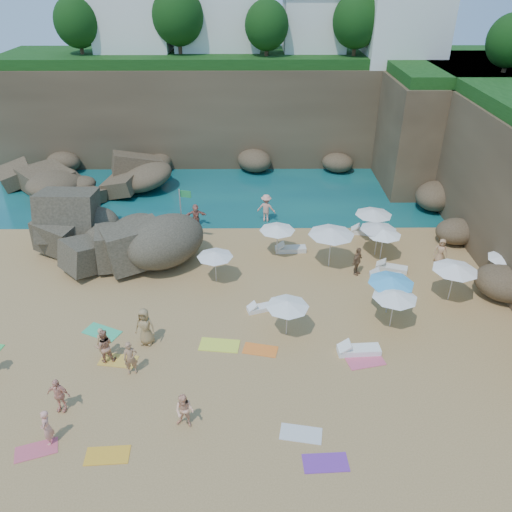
{
  "coord_description": "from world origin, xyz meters",
  "views": [
    {
      "loc": [
        1.81,
        -19.51,
        15.33
      ],
      "look_at": [
        2.0,
        3.0,
        2.0
      ],
      "focal_mm": 35.0,
      "sensor_mm": 36.0,
      "label": 1
    }
  ],
  "objects_px": {
    "parasol_1": "(378,227)",
    "person_stand_2": "(266,208)",
    "parasol_0": "(332,231)",
    "rock_outcrop": "(117,248)",
    "person_stand_0": "(103,343)",
    "person_stand_3": "(357,261)",
    "person_stand_5": "(196,215)",
    "person_stand_1": "(104,346)",
    "person_stand_6": "(47,427)",
    "parasol_2": "(277,228)",
    "flag_pole": "(183,210)",
    "person_stand_4": "(441,251)",
    "lounger_0": "(291,249)"
  },
  "relations": [
    {
      "from": "parasol_1",
      "to": "person_stand_2",
      "type": "bearing_deg",
      "value": 144.56
    },
    {
      "from": "parasol_0",
      "to": "rock_outcrop",
      "type": "bearing_deg",
      "value": 170.12
    },
    {
      "from": "person_stand_0",
      "to": "person_stand_3",
      "type": "height_order",
      "value": "person_stand_3"
    },
    {
      "from": "person_stand_0",
      "to": "person_stand_5",
      "type": "xyz_separation_m",
      "value": [
        2.89,
        12.88,
        0.01
      ]
    },
    {
      "from": "person_stand_1",
      "to": "person_stand_6",
      "type": "xyz_separation_m",
      "value": [
        -0.99,
        -4.35,
        -0.06
      ]
    },
    {
      "from": "person_stand_0",
      "to": "person_stand_2",
      "type": "height_order",
      "value": "person_stand_2"
    },
    {
      "from": "parasol_1",
      "to": "parasol_2",
      "type": "bearing_deg",
      "value": 179.9
    },
    {
      "from": "parasol_2",
      "to": "person_stand_5",
      "type": "distance_m",
      "value": 6.67
    },
    {
      "from": "person_stand_0",
      "to": "person_stand_3",
      "type": "relative_size",
      "value": 0.88
    },
    {
      "from": "rock_outcrop",
      "to": "flag_pole",
      "type": "distance_m",
      "value": 4.91
    },
    {
      "from": "rock_outcrop",
      "to": "parasol_2",
      "type": "height_order",
      "value": "parasol_2"
    },
    {
      "from": "parasol_2",
      "to": "person_stand_4",
      "type": "relative_size",
      "value": 1.37
    },
    {
      "from": "person_stand_0",
      "to": "person_stand_6",
      "type": "bearing_deg",
      "value": -115.47
    },
    {
      "from": "parasol_2",
      "to": "person_stand_3",
      "type": "height_order",
      "value": "parasol_2"
    },
    {
      "from": "person_stand_2",
      "to": "person_stand_3",
      "type": "distance_m",
      "value": 8.37
    },
    {
      "from": "flag_pole",
      "to": "person_stand_3",
      "type": "relative_size",
      "value": 2.25
    },
    {
      "from": "rock_outcrop",
      "to": "parasol_2",
      "type": "bearing_deg",
      "value": -5.41
    },
    {
      "from": "flag_pole",
      "to": "parasol_1",
      "type": "xyz_separation_m",
      "value": [
        11.6,
        -1.21,
        -0.54
      ]
    },
    {
      "from": "person_stand_2",
      "to": "person_stand_3",
      "type": "height_order",
      "value": "person_stand_2"
    },
    {
      "from": "flag_pole",
      "to": "parasol_2",
      "type": "bearing_deg",
      "value": -11.95
    },
    {
      "from": "parasol_0",
      "to": "lounger_0",
      "type": "relative_size",
      "value": 1.41
    },
    {
      "from": "parasol_0",
      "to": "person_stand_6",
      "type": "xyz_separation_m",
      "value": [
        -11.93,
        -12.28,
        -1.51
      ]
    },
    {
      "from": "person_stand_0",
      "to": "person_stand_2",
      "type": "bearing_deg",
      "value": 45.13
    },
    {
      "from": "parasol_2",
      "to": "flag_pole",
      "type": "bearing_deg",
      "value": 168.05
    },
    {
      "from": "parasol_1",
      "to": "person_stand_0",
      "type": "bearing_deg",
      "value": -147.76
    },
    {
      "from": "parasol_1",
      "to": "lounger_0",
      "type": "height_order",
      "value": "parasol_1"
    },
    {
      "from": "person_stand_2",
      "to": "lounger_0",
      "type": "bearing_deg",
      "value": 121.9
    },
    {
      "from": "person_stand_1",
      "to": "person_stand_0",
      "type": "bearing_deg",
      "value": -79.1
    },
    {
      "from": "parasol_0",
      "to": "parasol_1",
      "type": "distance_m",
      "value": 3.27
    },
    {
      "from": "parasol_2",
      "to": "person_stand_6",
      "type": "bearing_deg",
      "value": -123.41
    },
    {
      "from": "flag_pole",
      "to": "parasol_1",
      "type": "bearing_deg",
      "value": -5.93
    },
    {
      "from": "person_stand_1",
      "to": "person_stand_5",
      "type": "bearing_deg",
      "value": -115.59
    },
    {
      "from": "person_stand_0",
      "to": "parasol_0",
      "type": "bearing_deg",
      "value": 18.87
    },
    {
      "from": "rock_outcrop",
      "to": "person_stand_1",
      "type": "distance_m",
      "value": 10.38
    },
    {
      "from": "parasol_2",
      "to": "person_stand_6",
      "type": "height_order",
      "value": "parasol_2"
    },
    {
      "from": "person_stand_4",
      "to": "person_stand_0",
      "type": "bearing_deg",
      "value": -139.48
    },
    {
      "from": "person_stand_5",
      "to": "person_stand_6",
      "type": "relative_size",
      "value": 0.97
    },
    {
      "from": "parasol_0",
      "to": "person_stand_1",
      "type": "distance_m",
      "value": 13.59
    },
    {
      "from": "parasol_1",
      "to": "person_stand_6",
      "type": "height_order",
      "value": "parasol_1"
    },
    {
      "from": "parasol_0",
      "to": "person_stand_2",
      "type": "height_order",
      "value": "parasol_0"
    },
    {
      "from": "person_stand_2",
      "to": "person_stand_6",
      "type": "distance_m",
      "value": 20.04
    },
    {
      "from": "parasol_1",
      "to": "person_stand_6",
      "type": "xyz_separation_m",
      "value": [
        -14.91,
        -13.57,
        -1.1
      ]
    },
    {
      "from": "flag_pole",
      "to": "parasol_2",
      "type": "distance_m",
      "value": 5.8
    },
    {
      "from": "parasol_2",
      "to": "person_stand_1",
      "type": "bearing_deg",
      "value": -130.83
    },
    {
      "from": "person_stand_4",
      "to": "person_stand_6",
      "type": "relative_size",
      "value": 1.0
    },
    {
      "from": "person_stand_2",
      "to": "person_stand_5",
      "type": "xyz_separation_m",
      "value": [
        -4.71,
        -0.61,
        -0.21
      ]
    },
    {
      "from": "person_stand_3",
      "to": "person_stand_5",
      "type": "height_order",
      "value": "person_stand_3"
    },
    {
      "from": "flag_pole",
      "to": "person_stand_6",
      "type": "relative_size",
      "value": 2.43
    },
    {
      "from": "parasol_1",
      "to": "person_stand_6",
      "type": "relative_size",
      "value": 1.39
    },
    {
      "from": "rock_outcrop",
      "to": "parasol_0",
      "type": "bearing_deg",
      "value": -9.88
    }
  ]
}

